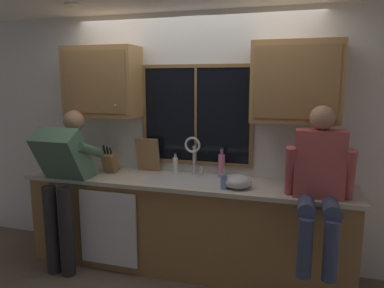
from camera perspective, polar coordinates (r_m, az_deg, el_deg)
The scene contains 23 objects.
back_wall at distance 3.82m, azimuth 0.38°, elevation 0.90°, with size 5.56×0.12×2.55m, color silver.
ceiling_downlight_left at distance 3.64m, azimuth -18.31°, elevation 20.06°, with size 0.14×0.14×0.01m, color #FFEAB2.
window_glass at distance 3.71m, azimuth 0.65°, elevation 4.53°, with size 1.10×0.02×0.95m, color black.
window_frame_top at distance 3.69m, azimuth 0.62°, elevation 12.16°, with size 1.17×0.02×0.04m, color brown.
window_frame_bottom at distance 3.78m, azimuth 0.59°, elevation -2.93°, with size 1.17×0.02×0.04m, color brown.
window_frame_left at distance 3.90m, azimuth -7.47°, elevation 4.71°, with size 0.04×0.02×0.95m, color brown.
window_frame_right at distance 3.59m, azimuth 9.38°, elevation 4.21°, with size 0.04×0.02×0.95m, color brown.
window_mullion_center at distance 3.70m, azimuth 0.60°, elevation 4.51°, with size 0.02×0.02×0.95m, color brown.
lower_cabinet_run at distance 3.72m, azimuth -1.18°, elevation -12.72°, with size 3.16×0.58×0.88m, color olive.
countertop at distance 3.55m, azimuth -1.31°, elevation -5.99°, with size 3.22×0.62×0.04m, color beige.
dishwasher_front at distance 3.71m, azimuth -13.05°, elevation -12.82°, with size 0.60×0.02×0.74m, color white.
upper_cabinet_left at distance 3.93m, azimuth -13.93°, elevation 9.44°, with size 0.78×0.36×0.72m.
upper_cabinet_right at distance 3.39m, azimuth 16.04°, elevation 9.30°, with size 0.78×0.36×0.72m.
sink at distance 3.57m, azimuth -0.67°, elevation -7.19°, with size 0.80×0.46×0.21m.
faucet at distance 3.65m, azimuth 0.27°, elevation -1.13°, with size 0.18×0.09×0.40m.
person_standing at distance 3.77m, azimuth -19.42°, elevation -4.57°, with size 0.53×0.68×1.58m.
person_sitting_on_counter at distance 3.09m, azimuth 19.37°, elevation -5.09°, with size 0.54×0.59×1.26m.
knife_block at distance 3.89m, azimuth -12.68°, elevation -2.86°, with size 0.12×0.18×0.32m.
cutting_board at distance 3.87m, azimuth -6.93°, elevation -1.71°, with size 0.25×0.02×0.36m, color #997047.
mixing_bowl at distance 3.31m, azimuth 7.16°, elevation -5.87°, with size 0.26×0.26×0.13m, color #B7B7BC.
soap_dispenser at distance 3.26m, azimuth 5.02°, elevation -5.82°, with size 0.06×0.07×0.19m.
bottle_green_glass at distance 3.62m, azimuth 4.67°, elevation -3.35°, with size 0.06×0.06×0.30m.
bottle_tall_clear at distance 3.78m, azimuth -2.63°, elevation -3.31°, with size 0.06×0.06×0.22m.
Camera 1 is at (1.05, -3.56, 1.88)m, focal length 33.95 mm.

